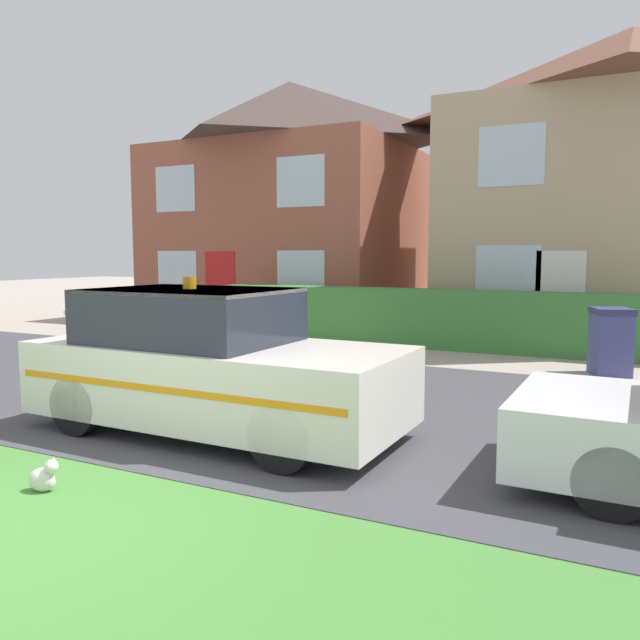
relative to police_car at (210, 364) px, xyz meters
The scene contains 9 objects.
ground_plane 2.77m from the police_car, 86.64° to the right, with size 80.00×80.00×0.00m, color #A89E8E.
road_strip 2.00m from the police_car, 85.18° to the left, with size 28.00×6.55×0.01m, color #424247.
lawn_verge 2.82m from the police_car, 86.71° to the right, with size 28.00×2.54×0.01m, color #478438.
garden_hedge 7.49m from the police_car, 89.30° to the left, with size 9.78×0.77×1.27m, color #3D7F38.
police_car is the anchor object (origin of this frame).
cat 2.22m from the police_car, 95.04° to the right, with size 0.35×0.21×0.30m.
house_left 13.40m from the police_car, 115.35° to the left, with size 7.80×6.42×7.37m.
house_right 12.47m from the police_car, 70.77° to the left, with size 8.48×6.17×7.40m.
wheelie_bin 7.00m from the police_car, 55.59° to the left, with size 0.77×0.82×1.13m.
Camera 1 is at (4.06, -3.01, 2.01)m, focal length 35.00 mm.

